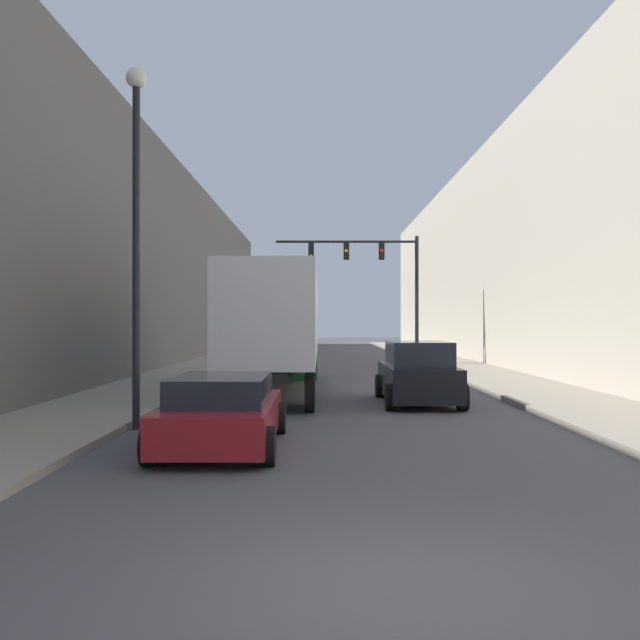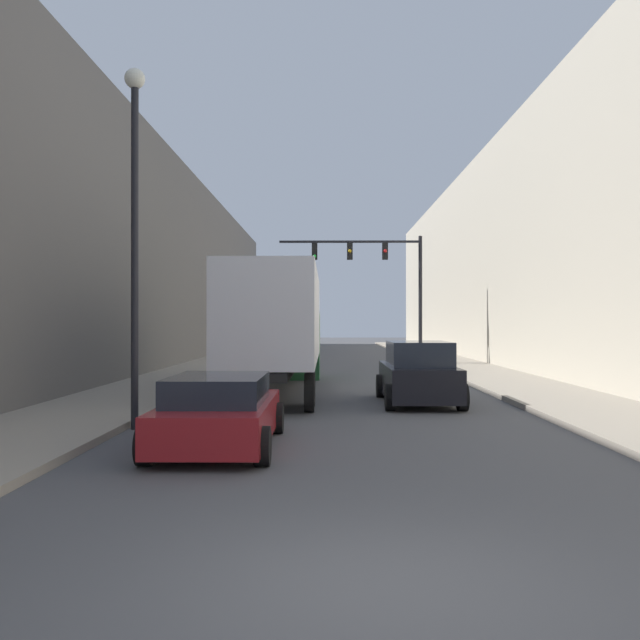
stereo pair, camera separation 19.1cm
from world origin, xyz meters
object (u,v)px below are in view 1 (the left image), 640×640
object	(u,v)px
semi_truck	(277,325)
sedan_car	(222,413)
street_lamp	(136,201)
traffic_signal_gantry	(378,272)
suv_car	(417,374)

from	to	relation	value
semi_truck	sedan_car	bearing A→B (deg)	-92.04
semi_truck	street_lamp	size ratio (longest dim) A/B	1.77
sedan_car	traffic_signal_gantry	bearing A→B (deg)	78.85
traffic_signal_gantry	semi_truck	bearing A→B (deg)	-107.61
semi_truck	traffic_signal_gantry	distance (m)	15.25
sedan_car	traffic_signal_gantry	world-z (taller)	traffic_signal_gantry
sedan_car	street_lamp	size ratio (longest dim) A/B	0.60
street_lamp	suv_car	bearing A→B (deg)	35.92
sedan_car	street_lamp	world-z (taller)	street_lamp
traffic_signal_gantry	street_lamp	distance (m)	23.81
suv_car	street_lamp	xyz separation A→B (m)	(-6.68, -4.84, 4.05)
suv_car	street_lamp	bearing A→B (deg)	-144.08
traffic_signal_gantry	suv_car	bearing A→B (deg)	-91.25
street_lamp	semi_truck	bearing A→B (deg)	73.28
sedan_car	suv_car	xyz separation A→B (m)	(4.53, 7.06, 0.18)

